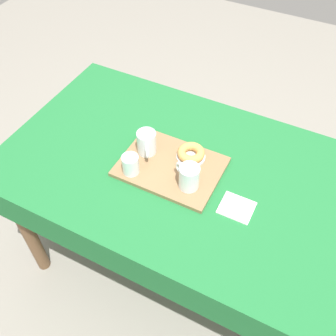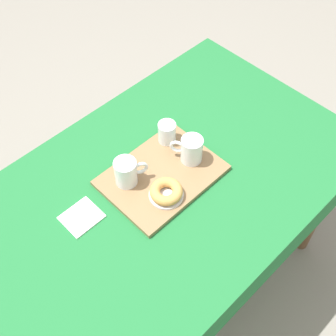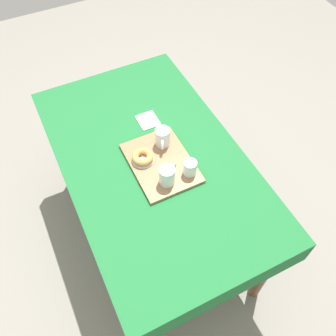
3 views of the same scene
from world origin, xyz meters
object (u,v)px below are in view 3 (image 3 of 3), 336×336
object	(u,v)px
paper_napkin	(148,120)
sugar_donut_left	(143,157)
dining_table	(153,171)
serving_tray	(161,163)
donut_plate_left	(143,160)
tea_mug_left	(167,176)
tea_mug_right	(163,138)
water_glass_near	(190,168)

from	to	relation	value
paper_napkin	sugar_donut_left	bearing A→B (deg)	150.96
sugar_donut_left	dining_table	bearing A→B (deg)	-86.50
serving_tray	paper_napkin	distance (m)	0.31
donut_plate_left	paper_napkin	size ratio (longest dim) A/B	0.97
serving_tray	tea_mug_left	distance (m)	0.13
tea_mug_left	tea_mug_right	world-z (taller)	same
serving_tray	water_glass_near	distance (m)	0.16
dining_table	donut_plate_left	world-z (taller)	donut_plate_left
tea_mug_right	paper_napkin	world-z (taller)	tea_mug_right
dining_table	water_glass_near	xyz separation A→B (m)	(-0.17, -0.12, 0.16)
dining_table	tea_mug_left	xyz separation A→B (m)	(-0.17, -0.00, 0.17)
tea_mug_right	donut_plate_left	xyz separation A→B (m)	(-0.06, 0.14, -0.04)
sugar_donut_left	paper_napkin	size ratio (longest dim) A/B	0.91
sugar_donut_left	water_glass_near	bearing A→B (deg)	-134.45
tea_mug_left	serving_tray	bearing A→B (deg)	-10.56
tea_mug_left	sugar_donut_left	xyz separation A→B (m)	(0.17, 0.05, -0.02)
tea_mug_right	sugar_donut_left	xyz separation A→B (m)	(-0.06, 0.14, -0.02)
donut_plate_left	paper_napkin	distance (m)	0.29
dining_table	donut_plate_left	distance (m)	0.14
serving_tray	water_glass_near	xyz separation A→B (m)	(-0.12, -0.10, 0.05)
dining_table	water_glass_near	size ratio (longest dim) A/B	18.56
donut_plate_left	sugar_donut_left	world-z (taller)	sugar_donut_left
dining_table	tea_mug_left	distance (m)	0.24
tea_mug_right	paper_napkin	bearing A→B (deg)	-1.13
dining_table	paper_napkin	world-z (taller)	paper_napkin
water_glass_near	donut_plate_left	xyz separation A→B (m)	(0.17, 0.17, -0.03)
tea_mug_left	paper_napkin	xyz separation A→B (m)	(0.42, -0.09, -0.06)
water_glass_near	dining_table	bearing A→B (deg)	35.40
tea_mug_right	donut_plate_left	size ratio (longest dim) A/B	0.95
dining_table	serving_tray	world-z (taller)	serving_tray
dining_table	donut_plate_left	size ratio (longest dim) A/B	12.80
paper_napkin	dining_table	bearing A→B (deg)	160.25
water_glass_near	tea_mug_left	bearing A→B (deg)	88.91
tea_mug_left	water_glass_near	distance (m)	0.12
paper_napkin	donut_plate_left	bearing A→B (deg)	150.96
water_glass_near	tea_mug_right	bearing A→B (deg)	9.56
serving_tray	sugar_donut_left	distance (m)	0.10
tea_mug_left	donut_plate_left	world-z (taller)	tea_mug_left
donut_plate_left	sugar_donut_left	size ratio (longest dim) A/B	1.06
serving_tray	sugar_donut_left	bearing A→B (deg)	57.07
serving_tray	tea_mug_left	xyz separation A→B (m)	(-0.12, 0.02, 0.05)
tea_mug_left	tea_mug_right	size ratio (longest dim) A/B	0.97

